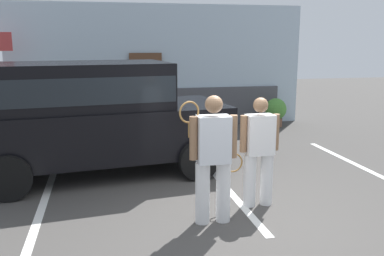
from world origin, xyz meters
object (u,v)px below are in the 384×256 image
(parked_suv, at_px, (95,113))
(tennis_player_man, at_px, (213,157))
(tennis_player_woman, at_px, (259,151))
(potted_plant_by_porch, at_px, (276,111))

(parked_suv, distance_m, tennis_player_man, 2.99)
(tennis_player_woman, bearing_deg, parked_suv, -43.51)
(tennis_player_man, bearing_deg, parked_suv, -57.85)
(potted_plant_by_porch, bearing_deg, tennis_player_man, -120.38)
(tennis_player_woman, relative_size, potted_plant_by_porch, 2.00)
(parked_suv, relative_size, tennis_player_man, 2.76)
(tennis_player_man, bearing_deg, tennis_player_woman, -150.86)
(tennis_player_man, bearing_deg, potted_plant_by_porch, -119.39)
(tennis_player_man, height_order, tennis_player_woman, tennis_player_man)
(tennis_player_woman, height_order, potted_plant_by_porch, tennis_player_woman)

